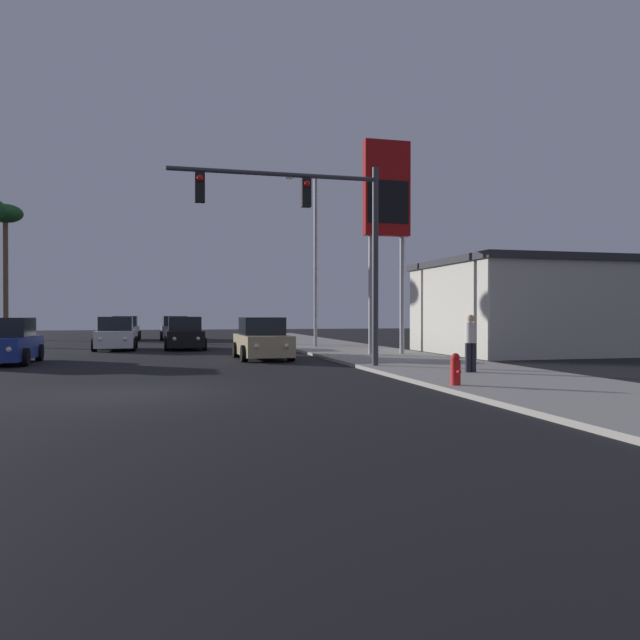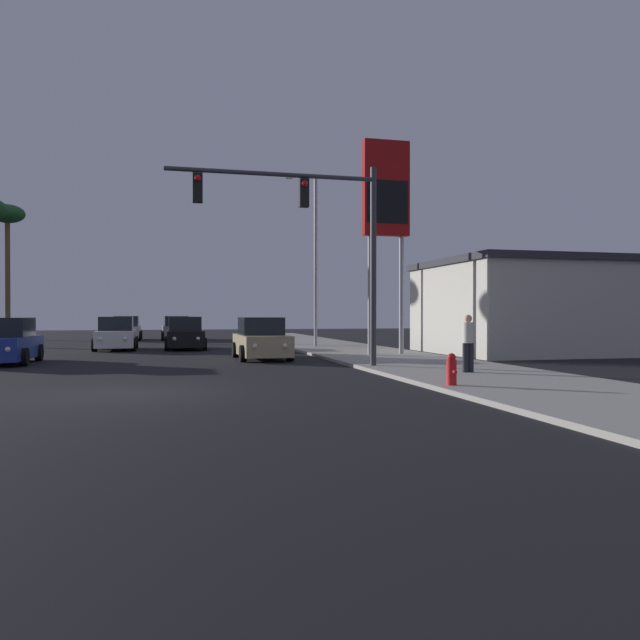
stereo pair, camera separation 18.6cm
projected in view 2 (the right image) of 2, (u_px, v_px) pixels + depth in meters
ground_plane at (127, 393)px, 14.20m from camera, size 120.00×120.00×0.00m
sidewalk_right at (377, 356)px, 26.20m from camera, size 5.00×60.00×0.12m
building_gas_station at (543, 307)px, 29.12m from camera, size 10.30×8.30×4.30m
car_white at (116, 335)px, 31.53m from camera, size 2.04×4.32×1.68m
car_blue at (6, 343)px, 22.73m from camera, size 2.04×4.33×1.68m
car_grey at (176, 329)px, 44.28m from camera, size 2.04×4.34×1.68m
car_tan at (261, 340)px, 25.00m from camera, size 2.04×4.32×1.68m
car_silver at (127, 329)px, 43.64m from camera, size 2.04×4.31×1.68m
car_black at (185, 335)px, 32.06m from camera, size 2.04×4.31×1.68m
traffic_light_mast at (317, 224)px, 19.96m from camera, size 6.77×0.36×6.50m
street_lamp at (313, 251)px, 32.67m from camera, size 1.74×0.24×9.00m
gas_station_sign at (386, 200)px, 26.25m from camera, size 2.00×0.42×9.00m
fire_hydrant at (452, 370)px, 14.78m from camera, size 0.24×0.34×0.76m
pedestrian_on_sidewalk at (468, 341)px, 18.08m from camera, size 0.34×0.32×1.67m
palm_tree_far at (7, 222)px, 44.66m from camera, size 2.40×2.40×9.69m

